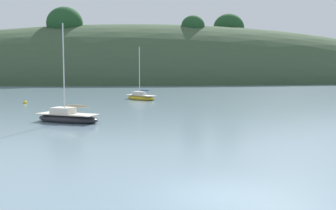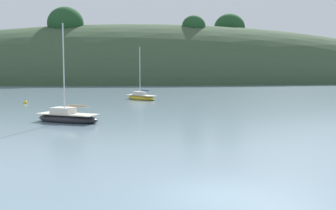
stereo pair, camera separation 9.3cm
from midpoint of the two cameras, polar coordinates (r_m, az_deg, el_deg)
name	(u,v)px [view 2 (the right image)]	position (r m, az deg, el deg)	size (l,w,h in m)	color
ground_plane	(213,195)	(15.15, 6.17, -11.83)	(400.00, 400.00, 0.00)	slate
far_shoreline_hill	(146,82)	(105.68, -2.97, 3.10)	(150.00, 36.00, 31.79)	#384C33
sailboat_yellow_far	(141,97)	(54.15, -3.56, 1.06)	(4.30, 4.73, 6.82)	gold
sailboat_teal_outer	(67,118)	(34.12, -13.21, -1.64)	(5.61, 4.09, 7.81)	#232328
mooring_buoy_outer	(25,102)	(51.38, -18.44, 0.32)	(0.44, 0.44, 0.54)	yellow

